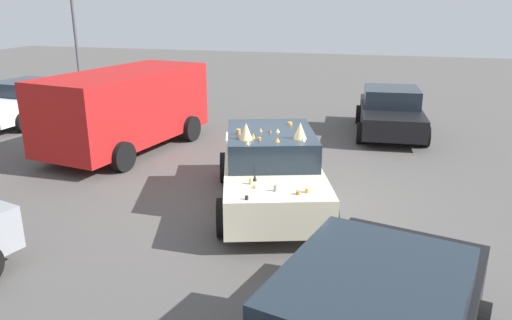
{
  "coord_description": "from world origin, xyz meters",
  "views": [
    {
      "loc": [
        -8.83,
        -2.15,
        3.85
      ],
      "look_at": [
        0.0,
        0.3,
        0.9
      ],
      "focal_mm": 34.61,
      "sensor_mm": 36.0,
      "label": 1
    }
  ],
  "objects_px": {
    "parked_van_near_right": "(126,106)",
    "lot_lamp_post": "(76,38)",
    "parked_sedan_behind_right": "(32,100)",
    "parked_sedan_far_left": "(390,112)",
    "art_car_decorated": "(271,168)"
  },
  "relations": [
    {
      "from": "parked_sedan_behind_right",
      "to": "lot_lamp_post",
      "type": "relative_size",
      "value": 1.09
    },
    {
      "from": "parked_van_near_right",
      "to": "parked_sedan_far_left",
      "type": "bearing_deg",
      "value": -52.16
    },
    {
      "from": "art_car_decorated",
      "to": "parked_sedan_behind_right",
      "type": "relative_size",
      "value": 1.02
    },
    {
      "from": "parked_van_near_right",
      "to": "parked_sedan_far_left",
      "type": "xyz_separation_m",
      "value": [
        3.63,
        -6.79,
        -0.52
      ]
    },
    {
      "from": "parked_sedan_behind_right",
      "to": "lot_lamp_post",
      "type": "height_order",
      "value": "lot_lamp_post"
    },
    {
      "from": "art_car_decorated",
      "to": "lot_lamp_post",
      "type": "distance_m",
      "value": 12.42
    },
    {
      "from": "parked_van_near_right",
      "to": "lot_lamp_post",
      "type": "height_order",
      "value": "lot_lamp_post"
    },
    {
      "from": "parked_sedan_behind_right",
      "to": "parked_sedan_far_left",
      "type": "bearing_deg",
      "value": -78.41
    },
    {
      "from": "parked_sedan_behind_right",
      "to": "lot_lamp_post",
      "type": "bearing_deg",
      "value": 5.91
    },
    {
      "from": "parked_van_near_right",
      "to": "lot_lamp_post",
      "type": "bearing_deg",
      "value": 53.64
    },
    {
      "from": "parked_van_near_right",
      "to": "parked_sedan_behind_right",
      "type": "xyz_separation_m",
      "value": [
        2.23,
        4.84,
        -0.5
      ]
    },
    {
      "from": "art_car_decorated",
      "to": "parked_van_near_right",
      "type": "bearing_deg",
      "value": -138.11
    },
    {
      "from": "parked_sedan_far_left",
      "to": "lot_lamp_post",
      "type": "xyz_separation_m",
      "value": [
        1.46,
        11.7,
        1.87
      ]
    },
    {
      "from": "parked_sedan_behind_right",
      "to": "lot_lamp_post",
      "type": "distance_m",
      "value": 3.41
    },
    {
      "from": "parked_van_near_right",
      "to": "lot_lamp_post",
      "type": "xyz_separation_m",
      "value": [
        5.09,
        4.9,
        1.35
      ]
    }
  ]
}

